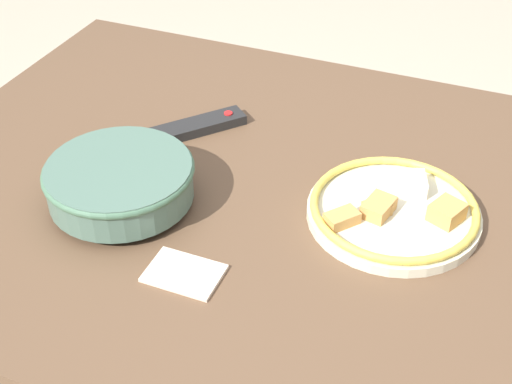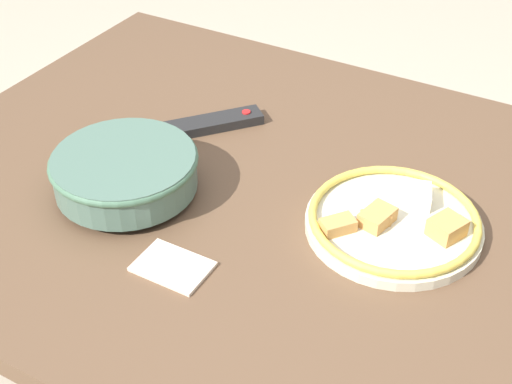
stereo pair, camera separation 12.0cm
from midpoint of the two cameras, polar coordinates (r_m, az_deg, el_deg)
The scene contains 5 objects.
dining_table at distance 1.29m, azimuth 6.28°, elevation -3.25°, with size 1.48×1.03×0.71m.
noodle_bowl at distance 1.25m, azimuth -7.74°, elevation 1.56°, with size 0.26×0.26×0.08m.
food_plate at distance 1.21m, azimuth 13.81°, elevation -2.41°, with size 0.29×0.29×0.05m.
tv_remote at distance 1.43m, azimuth -1.01°, elevation 5.46°, with size 0.17×0.18×0.02m.
folded_napkin at distance 1.12m, azimuth -3.63°, elevation -6.10°, with size 0.12×0.08×0.01m.
Camera 2 is at (0.41, -0.89, 1.48)m, focal length 50.00 mm.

